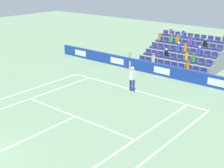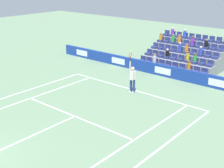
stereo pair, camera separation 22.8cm
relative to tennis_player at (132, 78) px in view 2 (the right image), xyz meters
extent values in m
cube|color=white|center=(0.21, -0.36, -0.99)|extent=(10.97, 0.10, 0.01)
cube|color=white|center=(0.21, 5.13, -0.99)|extent=(8.23, 0.10, 0.01)
cube|color=white|center=(0.21, 8.33, -0.99)|extent=(0.10, 6.40, 0.01)
cube|color=white|center=(4.32, 5.58, -0.99)|extent=(0.10, 11.89, 0.01)
cube|color=white|center=(-3.91, 5.58, -0.99)|extent=(0.10, 11.89, 0.01)
cube|color=white|center=(5.69, 5.58, -0.99)|extent=(0.10, 11.89, 0.01)
cube|color=white|center=(-5.28, 5.58, -0.99)|extent=(0.10, 11.89, 0.01)
cube|color=white|center=(0.21, -0.26, -0.99)|extent=(0.10, 0.20, 0.01)
cube|color=#193899|center=(0.21, -4.31, -0.54)|extent=(22.13, 0.20, 0.91)
cube|color=white|center=(-4.22, -4.20, -0.54)|extent=(1.42, 0.01, 0.51)
cube|color=white|center=(0.21, -4.20, -0.54)|extent=(1.42, 0.01, 0.51)
cube|color=white|center=(4.63, -4.20, -0.54)|extent=(1.42, 0.01, 0.51)
cube|color=white|center=(9.06, -4.20, -0.54)|extent=(1.42, 0.01, 0.51)
cylinder|color=navy|center=(-0.13, 0.00, -0.54)|extent=(0.16, 0.16, 0.90)
cylinder|color=navy|center=(0.11, 0.00, -0.54)|extent=(0.16, 0.16, 0.90)
cube|color=white|center=(-0.13, 0.00, -0.95)|extent=(0.13, 0.26, 0.08)
cube|color=white|center=(0.11, 0.00, -0.95)|extent=(0.13, 0.26, 0.08)
cube|color=white|center=(-0.01, 0.00, 0.21)|extent=(0.23, 0.36, 0.60)
sphere|color=beige|center=(-0.01, 0.00, 0.67)|extent=(0.24, 0.24, 0.24)
cylinder|color=beige|center=(0.21, 0.00, 0.82)|extent=(0.09, 0.09, 0.62)
cylinder|color=beige|center=(-0.23, 0.04, 0.23)|extent=(0.09, 0.09, 0.56)
cylinder|color=black|center=(0.21, 0.00, 1.27)|extent=(0.04, 0.04, 0.28)
torus|color=red|center=(0.21, 0.00, 1.55)|extent=(0.04, 0.31, 0.31)
sphere|color=#D1E533|center=(0.21, 0.00, 1.83)|extent=(0.07, 0.07, 0.07)
cube|color=gray|center=(0.21, -5.38, -0.78)|extent=(6.20, 0.95, 0.42)
cube|color=navy|center=(-2.58, -5.38, -0.47)|extent=(0.48, 0.44, 0.20)
cube|color=navy|center=(-2.58, -5.58, -0.22)|extent=(0.48, 0.04, 0.30)
cube|color=navy|center=(-1.96, -5.38, -0.47)|extent=(0.48, 0.44, 0.20)
cube|color=navy|center=(-1.96, -5.58, -0.22)|extent=(0.48, 0.04, 0.30)
cube|color=navy|center=(-1.34, -5.38, -0.47)|extent=(0.48, 0.44, 0.20)
cube|color=navy|center=(-1.34, -5.58, -0.22)|extent=(0.48, 0.04, 0.30)
cube|color=navy|center=(-0.72, -5.38, -0.47)|extent=(0.48, 0.44, 0.20)
cube|color=navy|center=(-0.72, -5.58, -0.22)|extent=(0.48, 0.04, 0.30)
cube|color=navy|center=(-0.10, -5.38, -0.47)|extent=(0.48, 0.44, 0.20)
cube|color=navy|center=(-0.10, -5.58, -0.22)|extent=(0.48, 0.04, 0.30)
cube|color=navy|center=(0.52, -5.38, -0.47)|extent=(0.48, 0.44, 0.20)
cube|color=navy|center=(0.52, -5.58, -0.22)|extent=(0.48, 0.04, 0.30)
cube|color=navy|center=(1.14, -5.38, -0.47)|extent=(0.48, 0.44, 0.20)
cube|color=navy|center=(1.14, -5.58, -0.22)|extent=(0.48, 0.04, 0.30)
cube|color=navy|center=(1.76, -5.38, -0.47)|extent=(0.48, 0.44, 0.20)
cube|color=navy|center=(1.76, -5.58, -0.22)|extent=(0.48, 0.04, 0.30)
cube|color=navy|center=(2.38, -5.38, -0.47)|extent=(0.48, 0.44, 0.20)
cube|color=navy|center=(2.38, -5.58, -0.22)|extent=(0.48, 0.04, 0.30)
cube|color=navy|center=(3.00, -5.38, -0.47)|extent=(0.48, 0.44, 0.20)
cube|color=navy|center=(3.00, -5.58, -0.22)|extent=(0.48, 0.04, 0.30)
cube|color=gray|center=(0.21, -6.33, -0.57)|extent=(6.20, 0.95, 0.84)
cube|color=navy|center=(-2.58, -6.33, -0.05)|extent=(0.48, 0.44, 0.20)
cube|color=navy|center=(-2.58, -6.53, 0.20)|extent=(0.48, 0.04, 0.30)
cube|color=navy|center=(-1.96, -6.33, -0.05)|extent=(0.48, 0.44, 0.20)
cube|color=navy|center=(-1.96, -6.53, 0.20)|extent=(0.48, 0.04, 0.30)
cube|color=navy|center=(-1.34, -6.33, -0.05)|extent=(0.48, 0.44, 0.20)
cube|color=navy|center=(-1.34, -6.53, 0.20)|extent=(0.48, 0.04, 0.30)
cube|color=navy|center=(-0.72, -6.33, -0.05)|extent=(0.48, 0.44, 0.20)
cube|color=navy|center=(-0.72, -6.53, 0.20)|extent=(0.48, 0.04, 0.30)
cube|color=navy|center=(-0.10, -6.33, -0.05)|extent=(0.48, 0.44, 0.20)
cube|color=navy|center=(-0.10, -6.53, 0.20)|extent=(0.48, 0.04, 0.30)
cube|color=navy|center=(0.52, -6.33, -0.05)|extent=(0.48, 0.44, 0.20)
cube|color=navy|center=(0.52, -6.53, 0.20)|extent=(0.48, 0.04, 0.30)
cube|color=navy|center=(1.14, -6.33, -0.05)|extent=(0.48, 0.44, 0.20)
cube|color=navy|center=(1.14, -6.53, 0.20)|extent=(0.48, 0.04, 0.30)
cube|color=navy|center=(1.76, -6.33, -0.05)|extent=(0.48, 0.44, 0.20)
cube|color=navy|center=(1.76, -6.53, 0.20)|extent=(0.48, 0.04, 0.30)
cube|color=navy|center=(2.38, -6.33, -0.05)|extent=(0.48, 0.44, 0.20)
cube|color=navy|center=(2.38, -6.53, 0.20)|extent=(0.48, 0.04, 0.30)
cube|color=navy|center=(3.00, -6.33, -0.05)|extent=(0.48, 0.44, 0.20)
cube|color=navy|center=(3.00, -6.53, 0.20)|extent=(0.48, 0.04, 0.30)
cube|color=gray|center=(0.21, -7.28, -0.36)|extent=(6.20, 0.95, 1.26)
cube|color=navy|center=(-2.58, -7.28, 0.37)|extent=(0.48, 0.44, 0.20)
cube|color=navy|center=(-2.58, -7.48, 0.62)|extent=(0.48, 0.04, 0.30)
cube|color=navy|center=(-1.96, -7.28, 0.37)|extent=(0.48, 0.44, 0.20)
cube|color=navy|center=(-1.96, -7.48, 0.62)|extent=(0.48, 0.04, 0.30)
cube|color=navy|center=(-1.34, -7.28, 0.37)|extent=(0.48, 0.44, 0.20)
cube|color=navy|center=(-1.34, -7.48, 0.62)|extent=(0.48, 0.04, 0.30)
cube|color=navy|center=(-0.72, -7.28, 0.37)|extent=(0.48, 0.44, 0.20)
cube|color=navy|center=(-0.72, -7.48, 0.62)|extent=(0.48, 0.04, 0.30)
cube|color=navy|center=(-0.10, -7.28, 0.37)|extent=(0.48, 0.44, 0.20)
cube|color=navy|center=(-0.10, -7.48, 0.62)|extent=(0.48, 0.04, 0.30)
cube|color=navy|center=(0.52, -7.28, 0.37)|extent=(0.48, 0.44, 0.20)
cube|color=navy|center=(0.52, -7.48, 0.62)|extent=(0.48, 0.04, 0.30)
cube|color=navy|center=(1.14, -7.28, 0.37)|extent=(0.48, 0.44, 0.20)
cube|color=navy|center=(1.14, -7.48, 0.62)|extent=(0.48, 0.04, 0.30)
cube|color=navy|center=(1.76, -7.28, 0.37)|extent=(0.48, 0.44, 0.20)
cube|color=navy|center=(1.76, -7.48, 0.62)|extent=(0.48, 0.04, 0.30)
cube|color=navy|center=(2.38, -7.28, 0.37)|extent=(0.48, 0.44, 0.20)
cube|color=navy|center=(2.38, -7.48, 0.62)|extent=(0.48, 0.04, 0.30)
cube|color=navy|center=(3.00, -7.28, 0.37)|extent=(0.48, 0.44, 0.20)
cube|color=navy|center=(3.00, -7.48, 0.62)|extent=(0.48, 0.04, 0.30)
cube|color=gray|center=(0.21, -8.23, -0.15)|extent=(6.20, 0.95, 1.68)
cube|color=navy|center=(-2.58, -8.23, 0.79)|extent=(0.48, 0.44, 0.20)
cube|color=navy|center=(-2.58, -8.43, 1.04)|extent=(0.48, 0.04, 0.30)
cube|color=navy|center=(-1.96, -8.23, 0.79)|extent=(0.48, 0.44, 0.20)
cube|color=navy|center=(-1.96, -8.43, 1.04)|extent=(0.48, 0.04, 0.30)
cube|color=navy|center=(-1.34, -8.23, 0.79)|extent=(0.48, 0.44, 0.20)
cube|color=navy|center=(-1.34, -8.43, 1.04)|extent=(0.48, 0.04, 0.30)
cube|color=navy|center=(-0.72, -8.23, 0.79)|extent=(0.48, 0.44, 0.20)
cube|color=navy|center=(-0.72, -8.43, 1.04)|extent=(0.48, 0.04, 0.30)
cube|color=navy|center=(-0.10, -8.23, 0.79)|extent=(0.48, 0.44, 0.20)
cube|color=navy|center=(-0.10, -8.43, 1.04)|extent=(0.48, 0.04, 0.30)
cube|color=navy|center=(0.52, -8.23, 0.79)|extent=(0.48, 0.44, 0.20)
cube|color=navy|center=(0.52, -8.43, 1.04)|extent=(0.48, 0.04, 0.30)
cube|color=navy|center=(1.14, -8.23, 0.79)|extent=(0.48, 0.44, 0.20)
cube|color=navy|center=(1.14, -8.43, 1.04)|extent=(0.48, 0.04, 0.30)
cube|color=navy|center=(1.76, -8.23, 0.79)|extent=(0.48, 0.44, 0.20)
cube|color=navy|center=(1.76, -8.43, 1.04)|extent=(0.48, 0.04, 0.30)
cube|color=navy|center=(2.38, -8.23, 0.79)|extent=(0.48, 0.44, 0.20)
cube|color=navy|center=(2.38, -8.43, 1.04)|extent=(0.48, 0.04, 0.30)
cube|color=navy|center=(3.00, -8.23, 0.79)|extent=(0.48, 0.44, 0.20)
cube|color=navy|center=(3.00, -8.43, 1.04)|extent=(0.48, 0.04, 0.30)
cube|color=gray|center=(0.21, -9.18, 0.06)|extent=(6.20, 0.95, 2.10)
cube|color=navy|center=(-1.96, -9.18, 1.21)|extent=(0.48, 0.44, 0.20)
cube|color=navy|center=(-1.96, -9.38, 1.46)|extent=(0.48, 0.04, 0.30)
cube|color=navy|center=(-1.34, -9.18, 1.21)|extent=(0.48, 0.44, 0.20)
cube|color=navy|center=(-1.34, -9.38, 1.46)|extent=(0.48, 0.04, 0.30)
cube|color=navy|center=(-0.72, -9.18, 1.21)|extent=(0.48, 0.44, 0.20)
cube|color=navy|center=(-0.72, -9.38, 1.46)|extent=(0.48, 0.04, 0.30)
cube|color=navy|center=(-0.10, -9.18, 1.21)|extent=(0.48, 0.44, 0.20)
cube|color=navy|center=(-0.10, -9.38, 1.46)|extent=(0.48, 0.04, 0.30)
cube|color=navy|center=(0.52, -9.18, 1.21)|extent=(0.48, 0.44, 0.20)
cube|color=navy|center=(0.52, -9.38, 1.46)|extent=(0.48, 0.04, 0.30)
cube|color=navy|center=(1.14, -9.18, 1.21)|extent=(0.48, 0.44, 0.20)
cube|color=navy|center=(1.14, -9.38, 1.46)|extent=(0.48, 0.04, 0.30)
cube|color=navy|center=(1.76, -9.18, 1.21)|extent=(0.48, 0.44, 0.20)
cube|color=navy|center=(1.76, -9.38, 1.46)|extent=(0.48, 0.04, 0.30)
cube|color=navy|center=(2.38, -9.18, 1.21)|extent=(0.48, 0.44, 0.20)
cube|color=navy|center=(2.38, -9.38, 1.46)|extent=(0.48, 0.04, 0.30)
cube|color=navy|center=(3.00, -9.18, 1.21)|extent=(0.48, 0.44, 0.20)
cube|color=navy|center=(3.00, -9.38, 1.46)|extent=(0.48, 0.04, 0.30)
cylinder|color=yellow|center=(-0.72, -6.38, 0.32)|extent=(0.28, 0.28, 0.54)
sphere|color=brown|center=(-0.72, -6.38, 0.68)|extent=(0.20, 0.20, 0.20)
cylinder|color=green|center=(1.76, -8.28, 1.14)|extent=(0.28, 0.28, 0.49)
sphere|color=#9E7251|center=(1.76, -8.28, 1.48)|extent=(0.20, 0.20, 0.20)
cylinder|color=blue|center=(1.14, -9.23, 1.52)|extent=(0.28, 0.28, 0.43)
sphere|color=beige|center=(1.14, -9.23, 1.84)|extent=(0.20, 0.20, 0.20)
cylinder|color=black|center=(-1.34, -8.28, 1.12)|extent=(0.28, 0.28, 0.46)
sphere|color=#9E7251|center=(-1.34, -8.28, 1.44)|extent=(0.20, 0.20, 0.20)
cylinder|color=white|center=(1.76, -5.43, -0.10)|extent=(0.28, 0.28, 0.53)
sphere|color=#9E7251|center=(1.76, -5.43, 0.26)|extent=(0.20, 0.20, 0.20)
cylinder|color=orange|center=(1.14, -8.28, 1.15)|extent=(0.28, 0.28, 0.52)
sphere|color=#9E7251|center=(1.14, -8.28, 1.51)|extent=(0.20, 0.20, 0.20)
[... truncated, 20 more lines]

